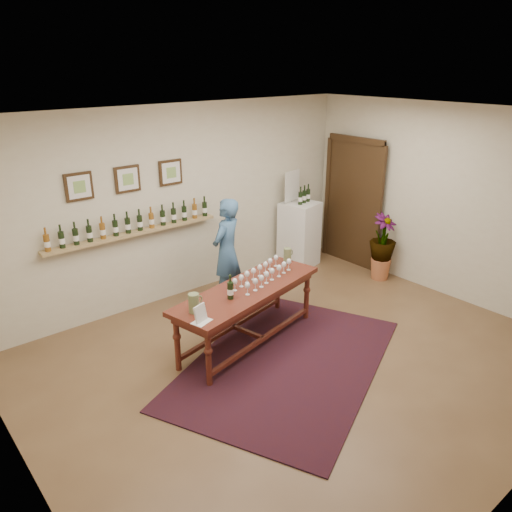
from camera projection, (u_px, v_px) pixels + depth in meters
ground at (299, 361)px, 5.93m from camera, size 6.00×6.00×0.00m
room_shell at (314, 206)px, 8.10m from camera, size 6.00×6.00×6.00m
rug at (287, 362)px, 5.90m from camera, size 3.55×3.05×0.02m
tasting_table at (248, 296)px, 6.10m from camera, size 2.23×1.11×0.76m
table_glasses at (263, 273)px, 6.25m from camera, size 1.23×0.58×0.17m
table_bottles at (228, 285)px, 5.75m from camera, size 0.30×0.18×0.31m
pitcher_left at (194, 303)px, 5.43m from camera, size 0.18×0.18×0.22m
pitcher_right at (287, 255)px, 6.80m from camera, size 0.13×0.13×0.19m
menu_card at (200, 313)px, 5.24m from camera, size 0.24×0.20×0.19m
display_pedestal at (299, 234)px, 8.54m from camera, size 0.66×0.66×1.11m
pedestal_bottles at (304, 193)px, 8.27m from camera, size 0.34×0.16×0.33m
info_sign at (292, 186)px, 8.29m from camera, size 0.40×0.11×0.55m
potted_plant at (382, 247)px, 7.97m from camera, size 0.51×0.51×0.94m
person at (227, 251)px, 7.15m from camera, size 0.67×0.56×1.56m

